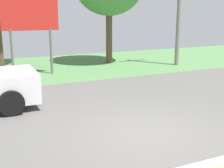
% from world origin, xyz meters
% --- Properties ---
extents(ground_plane, '(40.00, 22.00, 0.20)m').
position_xyz_m(ground_plane, '(0.00, 2.95, -0.05)').
color(ground_plane, '#565451').
extents(roadside_billboard, '(2.60, 0.12, 3.50)m').
position_xyz_m(roadside_billboard, '(-1.29, 8.27, 2.55)').
color(roadside_billboard, slate).
rests_on(roadside_billboard, ground_plane).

